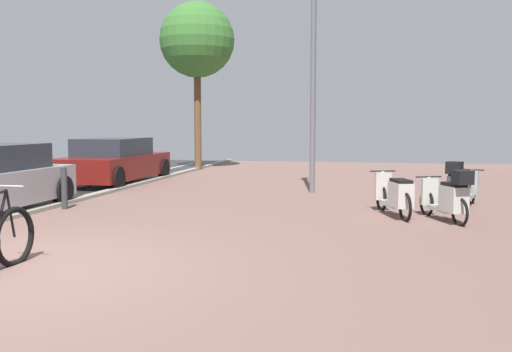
# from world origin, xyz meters

# --- Properties ---
(ground) EXTENTS (21.00, 40.00, 0.13)m
(ground) POSITION_xyz_m (1.43, 0.00, -0.02)
(ground) COLOR #29292C
(scooter_near) EXTENTS (0.94, 1.59, 1.02)m
(scooter_near) POSITION_xyz_m (5.91, 6.24, 0.45)
(scooter_near) COLOR black
(scooter_near) RESTS_ON ground
(scooter_mid) EXTENTS (0.87, 1.58, 0.98)m
(scooter_mid) POSITION_xyz_m (5.45, 4.48, 0.44)
(scooter_mid) COLOR black
(scooter_mid) RESTS_ON ground
(scooter_far) EXTENTS (0.79, 1.77, 0.84)m
(scooter_far) POSITION_xyz_m (4.56, 4.87, 0.40)
(scooter_far) COLOR black
(scooter_far) RESTS_ON ground
(parked_car_far) EXTENTS (1.95, 4.45, 1.32)m
(parked_car_far) POSITION_xyz_m (-3.33, 9.54, 0.63)
(parked_car_far) COLOR maroon
(parked_car_far) RESTS_ON ground
(lamp_post) EXTENTS (0.20, 0.52, 5.39)m
(lamp_post) POSITION_xyz_m (2.65, 8.33, 3.01)
(lamp_post) COLOR slate
(lamp_post) RESTS_ON ground
(street_tree) EXTENTS (2.81, 2.81, 6.29)m
(street_tree) POSITION_xyz_m (-2.35, 14.69, 4.85)
(street_tree) COLOR brown
(street_tree) RESTS_ON ground
(bollard_far) EXTENTS (0.12, 0.12, 0.85)m
(bollard_far) POSITION_xyz_m (-2.05, 4.53, 0.43)
(bollard_far) COLOR #38383D
(bollard_far) RESTS_ON ground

